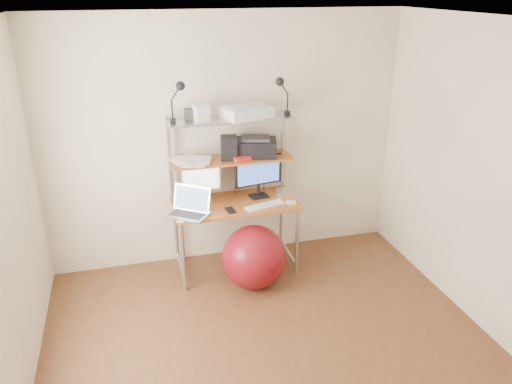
# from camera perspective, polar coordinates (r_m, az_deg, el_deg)

# --- Properties ---
(room) EXTENTS (3.60, 3.60, 3.60)m
(room) POSITION_cam_1_polar(r_m,az_deg,el_deg) (3.38, 2.94, -2.91)
(room) COLOR brown
(room) RESTS_ON ground
(computer_desk) EXTENTS (1.20, 0.60, 1.57)m
(computer_desk) POSITION_cam_1_polar(r_m,az_deg,el_deg) (4.83, -2.63, 1.42)
(computer_desk) COLOR #AA5A21
(computer_desk) RESTS_ON ground
(desktop) EXTENTS (1.20, 0.60, 0.00)m
(desktop) POSITION_cam_1_polar(r_m,az_deg,el_deg) (4.86, -2.42, -1.21)
(desktop) COLOR #AA5A21
(desktop) RESTS_ON computer_desk
(mid_shelf) EXTENTS (1.18, 0.34, 0.00)m
(mid_shelf) POSITION_cam_1_polar(r_m,az_deg,el_deg) (4.83, -2.85, 3.86)
(mid_shelf) COLOR #AA5A21
(mid_shelf) RESTS_ON computer_desk
(top_shelf) EXTENTS (1.18, 0.34, 0.00)m
(top_shelf) POSITION_cam_1_polar(r_m,az_deg,el_deg) (4.71, -2.94, 8.46)
(top_shelf) COLOR #AAAAAF
(top_shelf) RESTS_ON computer_desk
(floor) EXTENTS (3.60, 3.60, 0.00)m
(floor) POSITION_cam_1_polar(r_m,az_deg,el_deg) (4.08, 2.57, -18.91)
(floor) COLOR brown
(floor) RESTS_ON ground
(wall_outlet) EXTENTS (0.08, 0.01, 0.12)m
(wall_outlet) POSITION_cam_1_polar(r_m,az_deg,el_deg) (5.57, 5.41, -3.01)
(wall_outlet) COLOR silver
(wall_outlet) RESTS_ON room
(monitor_silver) EXTENTS (0.38, 0.14, 0.43)m
(monitor_silver) POSITION_cam_1_polar(r_m,az_deg,el_deg) (4.83, -6.30, 1.45)
(monitor_silver) COLOR #B6B6BB
(monitor_silver) RESTS_ON desktop
(monitor_black) EXTENTS (0.49, 0.17, 0.50)m
(monitor_black) POSITION_cam_1_polar(r_m,az_deg,el_deg) (4.91, 0.28, 2.19)
(monitor_black) COLOR black
(monitor_black) RESTS_ON desktop
(laptop) EXTENTS (0.47, 0.46, 0.32)m
(laptop) POSITION_cam_1_polar(r_m,az_deg,el_deg) (4.64, -7.58, -1.87)
(laptop) COLOR silver
(laptop) RESTS_ON desktop
(keyboard) EXTENTS (0.42, 0.22, 0.01)m
(keyboard) POSITION_cam_1_polar(r_m,az_deg,el_deg) (4.78, 1.05, -1.53)
(keyboard) COLOR silver
(keyboard) RESTS_ON desktop
(mouse) EXTENTS (0.09, 0.06, 0.02)m
(mouse) POSITION_cam_1_polar(r_m,az_deg,el_deg) (4.84, 4.05, -1.17)
(mouse) COLOR silver
(mouse) RESTS_ON desktop
(mac_mini) EXTENTS (0.23, 0.23, 0.04)m
(mac_mini) POSITION_cam_1_polar(r_m,az_deg,el_deg) (5.05, 3.35, -0.03)
(mac_mini) COLOR silver
(mac_mini) RESTS_ON desktop
(phone) EXTENTS (0.09, 0.15, 0.01)m
(phone) POSITION_cam_1_polar(r_m,az_deg,el_deg) (4.68, -2.94, -2.10)
(phone) COLOR black
(phone) RESTS_ON desktop
(printer) EXTENTS (0.46, 0.37, 0.19)m
(printer) POSITION_cam_1_polar(r_m,az_deg,el_deg) (4.87, -0.06, 5.17)
(printer) COLOR black
(printer) RESTS_ON mid_shelf
(nas_cube) EXTENTS (0.18, 0.18, 0.23)m
(nas_cube) POSITION_cam_1_polar(r_m,az_deg,el_deg) (4.77, -3.12, 5.07)
(nas_cube) COLOR black
(nas_cube) RESTS_ON mid_shelf
(red_box) EXTENTS (0.18, 0.15, 0.04)m
(red_box) POSITION_cam_1_polar(r_m,az_deg,el_deg) (4.76, -1.66, 3.87)
(red_box) COLOR red
(red_box) RESTS_ON mid_shelf
(scanner) EXTENTS (0.51, 0.41, 0.12)m
(scanner) POSITION_cam_1_polar(r_m,az_deg,el_deg) (4.71, -1.04, 9.18)
(scanner) COLOR silver
(scanner) RESTS_ON top_shelf
(box_white) EXTENTS (0.15, 0.14, 0.15)m
(box_white) POSITION_cam_1_polar(r_m,az_deg,el_deg) (4.60, -6.26, 8.95)
(box_white) COLOR silver
(box_white) RESTS_ON top_shelf
(box_grey) EXTENTS (0.11, 0.11, 0.10)m
(box_grey) POSITION_cam_1_polar(r_m,az_deg,el_deg) (4.66, -7.56, 8.77)
(box_grey) COLOR #313134
(box_grey) RESTS_ON top_shelf
(clip_lamp_left) EXTENTS (0.15, 0.08, 0.37)m
(clip_lamp_left) POSITION_cam_1_polar(r_m,az_deg,el_deg) (4.51, -8.82, 11.13)
(clip_lamp_left) COLOR black
(clip_lamp_left) RESTS_ON top_shelf
(clip_lamp_right) EXTENTS (0.15, 0.08, 0.37)m
(clip_lamp_right) POSITION_cam_1_polar(r_m,az_deg,el_deg) (4.71, 2.93, 11.80)
(clip_lamp_right) COLOR black
(clip_lamp_right) RESTS_ON top_shelf
(exercise_ball) EXTENTS (0.61, 0.61, 0.61)m
(exercise_ball) POSITION_cam_1_polar(r_m,az_deg,el_deg) (4.78, -0.23, -7.44)
(exercise_ball) COLOR maroon
(exercise_ball) RESTS_ON floor
(paper_stack) EXTENTS (0.42, 0.40, 0.02)m
(paper_stack) POSITION_cam_1_polar(r_m,az_deg,el_deg) (4.76, -7.44, 3.56)
(paper_stack) COLOR white
(paper_stack) RESTS_ON mid_shelf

